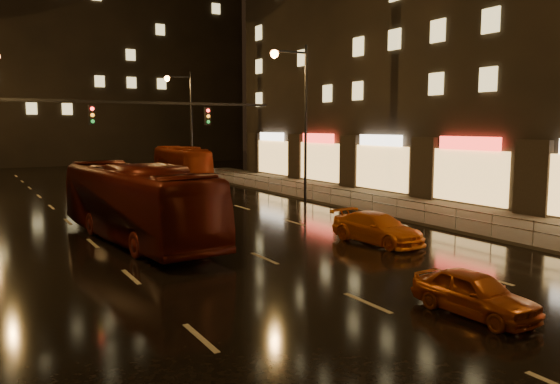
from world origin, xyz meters
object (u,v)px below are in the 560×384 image
(bus_curb, at_px, (181,163))
(taxi_far, at_px, (377,228))
(bus_red, at_px, (136,202))
(taxi_near, at_px, (474,293))

(bus_curb, relative_size, taxi_far, 2.51)
(bus_curb, xyz_separation_m, taxi_far, (-2.56, -30.66, -0.89))
(bus_red, distance_m, bus_curb, 27.35)
(bus_red, relative_size, taxi_far, 2.72)
(bus_red, bearing_deg, bus_curb, 60.37)
(bus_red, relative_size, bus_curb, 1.08)
(bus_red, bearing_deg, taxi_near, -75.81)
(bus_red, height_order, bus_curb, bus_red)
(bus_red, bearing_deg, taxi_far, -38.95)
(taxi_far, bearing_deg, bus_curb, 78.27)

